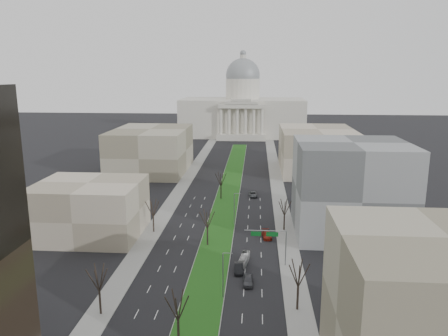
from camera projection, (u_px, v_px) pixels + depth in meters
The scene contains 25 objects.
ground at pixel (227, 199), 145.15m from camera, with size 600.00×600.00×0.00m, color black.
median at pixel (227, 200), 144.14m from camera, with size 8.00×222.03×0.20m.
sidewalk_left at pixel (159, 223), 122.07m from camera, with size 5.00×330.00×0.15m, color gray.
sidewalk_right at pixel (284, 226), 119.51m from camera, with size 5.00×330.00×0.15m, color gray.
capitol at pixel (242, 111), 287.26m from camera, with size 80.00×46.00×55.00m.
building_beige_left at pixel (90, 209), 111.97m from camera, with size 26.00×22.00×14.00m, color tan.
building_tan_right at pixel (441, 320), 54.68m from camera, with size 26.00×24.00×22.00m, color gray.
building_grey_right at pixel (351, 188), 112.81m from camera, with size 28.00×26.00×24.00m, color #5D6062.
building_far_left at pixel (151, 150), 184.71m from camera, with size 30.00×40.00×18.00m, color gray.
building_far_right at pixel (317, 150), 184.46m from camera, with size 30.00×40.00×18.00m, color tan.
tree_left_mid at pixel (98, 277), 74.79m from camera, with size 5.40×5.40×9.72m.
tree_left_far at pixel (153, 207), 113.77m from camera, with size 5.28×5.28×9.50m.
tree_right_mid at pixel (299, 273), 76.14m from camera, with size 5.52×5.52×9.94m.
tree_right_far at pixel (285, 207), 115.22m from camera, with size 5.04×5.04×9.07m.
tree_median_a at pixel (178, 305), 65.89m from camera, with size 5.40×5.40×9.72m.
tree_median_b at pixel (207, 218), 104.84m from camera, with size 5.40×5.40×9.72m.
tree_median_c at pixel (221, 179), 143.78m from camera, with size 5.40×5.40×9.72m.
streetlamp_median_b at pixel (223, 275), 80.55m from camera, with size 1.90×0.20×9.16m.
streetlamp_median_c at pixel (234, 208), 119.49m from camera, with size 1.90×0.20×9.16m.
mast_arm_signs at pixel (273, 239), 94.19m from camera, with size 9.12×0.24×8.09m.
car_grey_near at pixel (248, 280), 86.89m from camera, with size 2.02×5.03×1.71m, color #414247.
car_black at pixel (239, 268), 92.33m from camera, with size 1.82×5.22×1.72m, color black.
car_red at pixel (267, 235), 111.22m from camera, with size 2.22×5.45×1.58m, color maroon.
car_grey_far at pixel (253, 194), 147.93m from camera, with size 2.61×5.65×1.57m, color #4A4D51.
box_van at pixel (244, 259), 96.41m from camera, with size 1.58×6.75×1.88m, color silver.
Camera 1 is at (9.47, -19.16, 41.48)m, focal length 35.00 mm.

